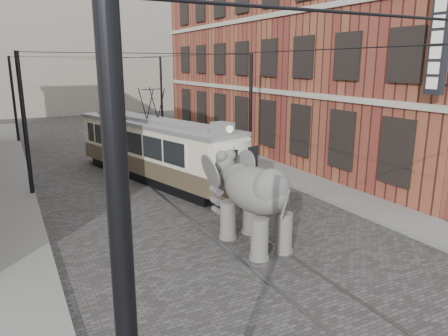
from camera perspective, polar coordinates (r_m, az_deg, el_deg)
ground at (r=15.48m, az=-1.66°, el=-6.89°), size 120.00×120.00×0.00m
tram_rails at (r=15.47m, az=-1.66°, el=-6.84°), size 1.54×80.00×0.02m
sidewalk_right at (r=18.71m, az=15.13°, el=-3.41°), size 2.00×60.00×0.15m
sidewalk_left at (r=14.12m, az=-26.56°, el=-10.23°), size 2.00×60.00×0.15m
brick_building at (r=28.00m, az=10.97°, el=14.74°), size 8.00×26.00×12.00m
distant_block at (r=53.42m, az=-21.48°, el=14.65°), size 28.00×10.00×14.00m
catenary at (r=19.19m, az=-8.85°, el=6.30°), size 11.00×30.20×6.00m
tram at (r=20.42m, az=-9.56°, el=4.43°), size 5.05×11.26×4.38m
elephant at (r=12.92m, az=4.24°, el=-4.74°), size 2.73×4.62×2.74m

